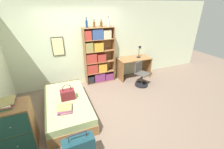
% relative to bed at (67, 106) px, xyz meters
% --- Properties ---
extents(ground_plane, '(14.00, 14.00, 0.00)m').
position_rel_bed_xyz_m(ground_plane, '(0.75, -0.02, -0.20)').
color(ground_plane, '#756051').
extents(wall_back, '(10.00, 0.09, 2.60)m').
position_rel_bed_xyz_m(wall_back, '(0.75, 1.50, 1.10)').
color(wall_back, beige).
rests_on(wall_back, ground_plane).
extents(bed, '(1.01, 1.94, 0.41)m').
position_rel_bed_xyz_m(bed, '(0.00, 0.00, 0.00)').
color(bed, olive).
rests_on(bed, ground_plane).
extents(handbag, '(0.33, 0.20, 0.39)m').
position_rel_bed_xyz_m(handbag, '(0.04, -0.02, 0.33)').
color(handbag, maroon).
rests_on(handbag, bed).
extents(book_stack_on_bed, '(0.35, 0.40, 0.06)m').
position_rel_bed_xyz_m(book_stack_on_bed, '(-0.08, -0.42, 0.23)').
color(book_stack_on_bed, '#7A336B').
rests_on(book_stack_on_bed, bed).
extents(dresser, '(0.59, 0.53, 0.91)m').
position_rel_bed_xyz_m(dresser, '(-0.96, -0.65, 0.25)').
color(dresser, olive).
rests_on(dresser, ground_plane).
extents(magazine_pile_on_dresser, '(0.32, 0.39, 0.08)m').
position_rel_bed_xyz_m(magazine_pile_on_dresser, '(-1.01, -0.60, 0.75)').
color(magazine_pile_on_dresser, '#427A4C').
rests_on(magazine_pile_on_dresser, dresser).
extents(bookcase, '(0.98, 0.28, 1.85)m').
position_rel_bed_xyz_m(bookcase, '(1.22, 1.30, 0.68)').
color(bookcase, olive).
rests_on(bookcase, ground_plane).
extents(bottle_green, '(0.06, 0.06, 0.29)m').
position_rel_bed_xyz_m(bottle_green, '(0.93, 1.31, 1.76)').
color(bottle_green, navy).
rests_on(bottle_green, bookcase).
extents(bottle_brown, '(0.06, 0.06, 0.23)m').
position_rel_bed_xyz_m(bottle_brown, '(1.15, 1.28, 1.74)').
color(bottle_brown, brown).
rests_on(bottle_brown, bookcase).
extents(bottle_clear, '(0.08, 0.08, 0.22)m').
position_rel_bed_xyz_m(bottle_clear, '(1.38, 1.32, 1.73)').
color(bottle_clear, brown).
rests_on(bottle_clear, bookcase).
extents(bottle_blue, '(0.07, 0.07, 0.29)m').
position_rel_bed_xyz_m(bottle_blue, '(1.61, 1.30, 1.76)').
color(bottle_blue, '#B7BCC1').
rests_on(bottle_blue, bookcase).
extents(desk, '(1.16, 0.58, 0.75)m').
position_rel_bed_xyz_m(desk, '(2.54, 1.15, 0.32)').
color(desk, olive).
rests_on(desk, ground_plane).
extents(desk_lamp, '(0.20, 0.15, 0.47)m').
position_rel_bed_xyz_m(desk_lamp, '(2.75, 1.17, 0.86)').
color(desk_lamp, black).
rests_on(desk_lamp, desk).
extents(desk_chair, '(0.52, 0.52, 0.80)m').
position_rel_bed_xyz_m(desk_chair, '(2.45, 0.52, 0.06)').
color(desk_chair, black).
rests_on(desk_chair, ground_plane).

